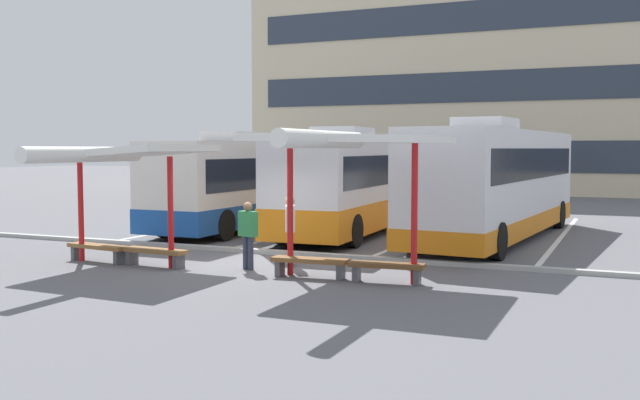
# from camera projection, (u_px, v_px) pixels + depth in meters

# --- Properties ---
(ground_plane) EXTENTS (160.00, 160.00, 0.00)m
(ground_plane) POSITION_uv_depth(u_px,v_px,m) (257.00, 266.00, 17.84)
(ground_plane) COLOR slate
(terminal_building) EXTENTS (33.45, 11.96, 20.31)m
(terminal_building) POSITION_uv_depth(u_px,v_px,m) (504.00, 64.00, 50.09)
(terminal_building) COLOR beige
(terminal_building) RESTS_ON ground
(coach_bus_0) EXTENTS (2.58, 11.23, 3.49)m
(coach_bus_0) POSITION_uv_depth(u_px,v_px,m) (254.00, 184.00, 26.59)
(coach_bus_0) COLOR silver
(coach_bus_0) RESTS_ON ground
(coach_bus_1) EXTENTS (2.92, 10.47, 3.60)m
(coach_bus_1) POSITION_uv_depth(u_px,v_px,m) (355.00, 185.00, 24.65)
(coach_bus_1) COLOR silver
(coach_bus_1) RESTS_ON ground
(coach_bus_2) EXTENTS (3.58, 12.03, 3.82)m
(coach_bus_2) POSITION_uv_depth(u_px,v_px,m) (497.00, 183.00, 22.90)
(coach_bus_2) COLOR silver
(coach_bus_2) RESTS_ON ground
(lane_stripe_0) EXTENTS (0.16, 14.00, 0.01)m
(lane_stripe_0) POSITION_uv_depth(u_px,v_px,m) (222.00, 222.00, 28.48)
(lane_stripe_0) COLOR white
(lane_stripe_0) RESTS_ON ground
(lane_stripe_1) EXTENTS (0.16, 14.00, 0.01)m
(lane_stripe_1) POSITION_uv_depth(u_px,v_px,m) (320.00, 226.00, 26.78)
(lane_stripe_1) COLOR white
(lane_stripe_1) RESTS_ON ground
(lane_stripe_2) EXTENTS (0.16, 14.00, 0.01)m
(lane_stripe_2) POSITION_uv_depth(u_px,v_px,m) (432.00, 232.00, 25.07)
(lane_stripe_2) COLOR white
(lane_stripe_2) RESTS_ON ground
(lane_stripe_3) EXTENTS (0.16, 14.00, 0.01)m
(lane_stripe_3) POSITION_uv_depth(u_px,v_px,m) (561.00, 238.00, 23.37)
(lane_stripe_3) COLOR white
(lane_stripe_3) RESTS_ON ground
(waiting_shelter_0) EXTENTS (3.78, 4.80, 3.00)m
(waiting_shelter_0) POSITION_uv_depth(u_px,v_px,m) (116.00, 156.00, 17.58)
(waiting_shelter_0) COLOR red
(waiting_shelter_0) RESTS_ON ground
(bench_0) EXTENTS (1.88, 0.64, 0.45)m
(bench_0) POSITION_uv_depth(u_px,v_px,m) (98.00, 249.00, 18.40)
(bench_0) COLOR brown
(bench_0) RESTS_ON ground
(bench_1) EXTENTS (1.81, 0.55, 0.45)m
(bench_1) POSITION_uv_depth(u_px,v_px,m) (155.00, 253.00, 17.65)
(bench_1) COLOR brown
(bench_1) RESTS_ON ground
(waiting_shelter_1) EXTENTS (3.94, 5.18, 3.27)m
(waiting_shelter_1) POSITION_uv_depth(u_px,v_px,m) (345.00, 142.00, 15.49)
(waiting_shelter_1) COLOR red
(waiting_shelter_1) RESTS_ON ground
(bench_2) EXTENTS (1.79, 0.56, 0.45)m
(bench_2) POSITION_uv_depth(u_px,v_px,m) (310.00, 263.00, 16.15)
(bench_2) COLOR brown
(bench_2) RESTS_ON ground
(bench_3) EXTENTS (1.67, 0.57, 0.45)m
(bench_3) POSITION_uv_depth(u_px,v_px,m) (386.00, 268.00, 15.46)
(bench_3) COLOR brown
(bench_3) RESTS_ON ground
(platform_kerb) EXTENTS (44.00, 0.24, 0.12)m
(platform_kerb) POSITION_uv_depth(u_px,v_px,m) (290.00, 253.00, 19.54)
(platform_kerb) COLOR #ADADA8
(platform_kerb) RESTS_ON ground
(waiting_passenger_0) EXTENTS (0.51, 0.34, 1.63)m
(waiting_passenger_0) POSITION_uv_depth(u_px,v_px,m) (248.00, 231.00, 17.19)
(waiting_passenger_0) COLOR #33384C
(waiting_passenger_0) RESTS_ON ground
(waiting_passenger_1) EXTENTS (0.43, 0.54, 1.73)m
(waiting_passenger_1) POSITION_uv_depth(u_px,v_px,m) (290.00, 225.00, 17.77)
(waiting_passenger_1) COLOR black
(waiting_passenger_1) RESTS_ON ground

